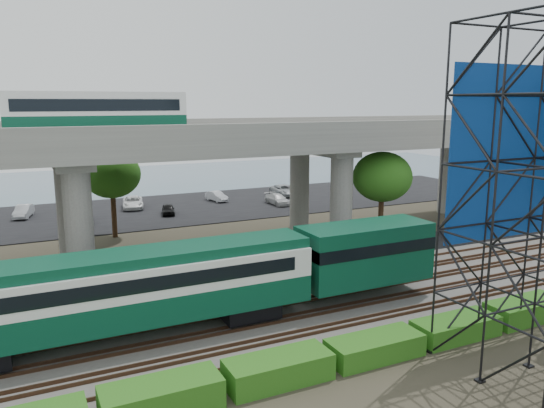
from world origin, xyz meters
TOP-DOWN VIEW (x-y plane):
  - ground at (0.00, 0.00)m, footprint 140.00×140.00m
  - ballast_bed at (0.00, 2.00)m, footprint 90.00×12.00m
  - service_road at (0.00, 10.50)m, footprint 90.00×5.00m
  - parking_lot at (0.00, 34.00)m, footprint 90.00×18.00m
  - harbor_water at (0.00, 56.00)m, footprint 140.00×40.00m
  - rail_tracks at (0.00, 2.00)m, footprint 90.00×9.52m
  - commuter_train at (-7.05, 2.00)m, footprint 29.30×3.06m
  - overpass at (-0.58, 16.00)m, footprint 80.00×12.00m
  - hedge_strip at (1.01, -4.30)m, footprint 34.60×1.80m
  - trees at (-4.67, 16.17)m, footprint 40.94×16.94m
  - suv at (-7.72, 10.23)m, footprint 5.34×3.39m
  - parked_cars at (0.74, 33.81)m, footprint 38.65×9.82m

SIDE VIEW (x-z plane):
  - ground at x=0.00m, z-range 0.00..0.00m
  - harbor_water at x=0.00m, z-range 0.00..0.03m
  - service_road at x=0.00m, z-range 0.00..0.08m
  - parking_lot at x=0.00m, z-range 0.00..0.08m
  - ballast_bed at x=0.00m, z-range 0.00..0.20m
  - rail_tracks at x=0.00m, z-range 0.20..0.36m
  - hedge_strip at x=1.01m, z-range -0.04..1.16m
  - parked_cars at x=0.74m, z-range 0.05..1.37m
  - suv at x=-7.72m, z-range 0.08..1.45m
  - commuter_train at x=-7.05m, z-range 0.73..5.03m
  - trees at x=-4.67m, z-range 1.73..9.42m
  - overpass at x=-0.58m, z-range 2.01..14.41m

